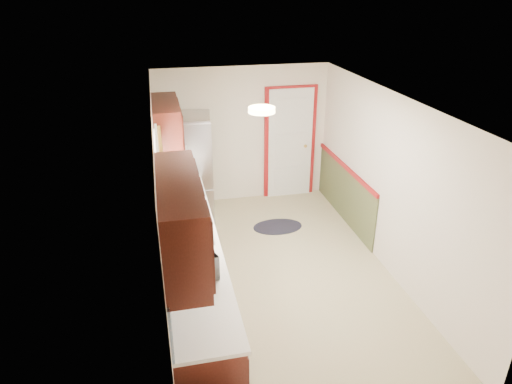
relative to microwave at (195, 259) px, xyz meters
name	(u,v)px	position (x,y,z in m)	size (l,w,h in m)	color
room_shell	(281,195)	(1.20, 1.10, 0.09)	(3.20, 5.20, 2.52)	tan
kitchen_run	(187,244)	(-0.04, 0.81, -0.30)	(0.63, 4.00, 2.20)	#3E140E
back_wall_trim	(301,154)	(2.19, 3.31, -0.22)	(1.12, 2.30, 2.08)	maroon
ceiling_fixture	(262,110)	(0.90, 0.90, 1.25)	(0.30, 0.30, 0.06)	#FFD88C
microwave	(195,259)	(0.00, 0.00, 0.00)	(0.50, 0.28, 0.34)	white
refrigerator	(189,170)	(0.18, 2.94, -0.21)	(0.82, 0.79, 1.79)	#B7B7BC
rug	(278,227)	(1.52, 2.37, -1.10)	(0.81, 0.52, 0.01)	black
cooktop	(180,178)	(0.01, 2.50, -0.16)	(0.55, 0.66, 0.02)	black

